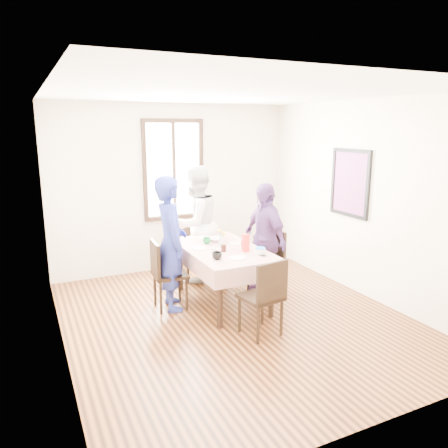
{
  "coord_description": "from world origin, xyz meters",
  "views": [
    {
      "loc": [
        -2.26,
        -4.45,
        2.33
      ],
      "look_at": [
        0.07,
        0.47,
        1.1
      ],
      "focal_mm": 34.6,
      "sensor_mm": 36.0,
      "label": 1
    }
  ],
  "objects_px": {
    "chair_far": "(194,251)",
    "person_far": "(194,224)",
    "chair_near": "(261,297)",
    "person_right": "(264,239)",
    "chair_left": "(170,274)",
    "chair_right": "(265,262)",
    "person_left": "(171,243)",
    "dining_table": "(222,276)"
  },
  "relations": [
    {
      "from": "chair_right",
      "to": "chair_far",
      "type": "distance_m",
      "value": 1.19
    },
    {
      "from": "chair_near",
      "to": "person_right",
      "type": "relative_size",
      "value": 0.57
    },
    {
      "from": "chair_far",
      "to": "person_right",
      "type": "distance_m",
      "value": 1.23
    },
    {
      "from": "person_far",
      "to": "chair_right",
      "type": "bearing_deg",
      "value": 101.98
    },
    {
      "from": "chair_near",
      "to": "person_far",
      "type": "xyz_separation_m",
      "value": [
        0.0,
        2.02,
        0.43
      ]
    },
    {
      "from": "chair_left",
      "to": "person_far",
      "type": "bearing_deg",
      "value": 145.27
    },
    {
      "from": "person_left",
      "to": "person_far",
      "type": "bearing_deg",
      "value": -31.31
    },
    {
      "from": "person_left",
      "to": "chair_left",
      "type": "bearing_deg",
      "value": 96.54
    },
    {
      "from": "person_left",
      "to": "person_right",
      "type": "height_order",
      "value": "person_left"
    },
    {
      "from": "chair_right",
      "to": "chair_far",
      "type": "relative_size",
      "value": 1.0
    },
    {
      "from": "dining_table",
      "to": "chair_near",
      "type": "distance_m",
      "value": 1.02
    },
    {
      "from": "chair_near",
      "to": "person_right",
      "type": "height_order",
      "value": "person_right"
    },
    {
      "from": "chair_near",
      "to": "person_left",
      "type": "bearing_deg",
      "value": 110.66
    },
    {
      "from": "dining_table",
      "to": "chair_near",
      "type": "bearing_deg",
      "value": -90.0
    },
    {
      "from": "person_right",
      "to": "chair_left",
      "type": "bearing_deg",
      "value": -96.25
    },
    {
      "from": "person_right",
      "to": "person_far",
      "type": "bearing_deg",
      "value": -147.29
    },
    {
      "from": "dining_table",
      "to": "chair_left",
      "type": "bearing_deg",
      "value": 168.58
    },
    {
      "from": "chair_near",
      "to": "chair_right",
      "type": "bearing_deg",
      "value": 47.77
    },
    {
      "from": "chair_left",
      "to": "person_far",
      "type": "distance_m",
      "value": 1.19
    },
    {
      "from": "dining_table",
      "to": "chair_left",
      "type": "height_order",
      "value": "chair_left"
    },
    {
      "from": "chair_far",
      "to": "person_right",
      "type": "bearing_deg",
      "value": 125.82
    },
    {
      "from": "chair_near",
      "to": "chair_left",
      "type": "bearing_deg",
      "value": 111.33
    },
    {
      "from": "chair_right",
      "to": "person_left",
      "type": "bearing_deg",
      "value": 84.23
    },
    {
      "from": "person_left",
      "to": "person_far",
      "type": "distance_m",
      "value": 1.09
    },
    {
      "from": "person_far",
      "to": "person_right",
      "type": "xyz_separation_m",
      "value": [
        0.67,
        -0.96,
        -0.09
      ]
    },
    {
      "from": "dining_table",
      "to": "person_far",
      "type": "relative_size",
      "value": 0.84
    },
    {
      "from": "chair_far",
      "to": "person_right",
      "type": "height_order",
      "value": "person_right"
    },
    {
      "from": "chair_left",
      "to": "dining_table",
      "type": "bearing_deg",
      "value": 82.45
    },
    {
      "from": "chair_far",
      "to": "person_far",
      "type": "distance_m",
      "value": 0.43
    },
    {
      "from": "chair_far",
      "to": "person_far",
      "type": "bearing_deg",
      "value": 91.28
    },
    {
      "from": "chair_right",
      "to": "person_right",
      "type": "bearing_deg",
      "value": 88.14
    },
    {
      "from": "chair_left",
      "to": "person_right",
      "type": "distance_m",
      "value": 1.4
    },
    {
      "from": "dining_table",
      "to": "chair_left",
      "type": "distance_m",
      "value": 0.71
    },
    {
      "from": "person_left",
      "to": "person_right",
      "type": "distance_m",
      "value": 1.35
    },
    {
      "from": "chair_far",
      "to": "person_left",
      "type": "xyz_separation_m",
      "value": [
        -0.67,
        -0.88,
        0.42
      ]
    },
    {
      "from": "chair_near",
      "to": "person_far",
      "type": "relative_size",
      "value": 0.51
    },
    {
      "from": "chair_near",
      "to": "person_right",
      "type": "xyz_separation_m",
      "value": [
        0.67,
        1.07,
        0.34
      ]
    },
    {
      "from": "chair_right",
      "to": "chair_far",
      "type": "height_order",
      "value": "same"
    },
    {
      "from": "chair_right",
      "to": "person_left",
      "type": "xyz_separation_m",
      "value": [
        -1.36,
        0.09,
        0.42
      ]
    },
    {
      "from": "chair_near",
      "to": "dining_table",
      "type": "bearing_deg",
      "value": 80.62
    },
    {
      "from": "dining_table",
      "to": "person_far",
      "type": "distance_m",
      "value": 1.12
    },
    {
      "from": "chair_left",
      "to": "chair_right",
      "type": "xyz_separation_m",
      "value": [
        1.38,
        -0.09,
        0.0
      ]
    }
  ]
}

